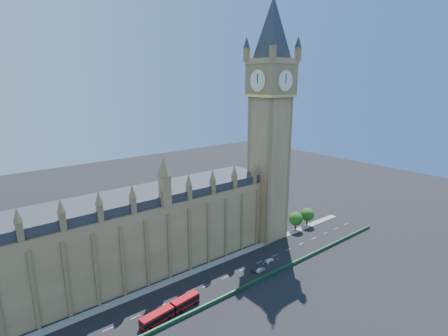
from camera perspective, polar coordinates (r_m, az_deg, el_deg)
ground at (r=120.16m, az=-1.40°, el=-18.05°), size 400.00×400.00×0.00m
palace_westminster at (r=120.19m, az=-17.81°, el=-11.25°), size 120.00×20.00×28.00m
elizabeth_tower at (r=138.19m, az=7.58°, el=10.03°), size 20.59×20.59×105.00m
bridge_parapet at (r=113.96m, az=1.54°, el=-19.66°), size 160.00×0.60×1.20m
kerb_north at (r=126.72m, az=-4.13°, el=-16.22°), size 160.00×3.00×0.16m
tree_east_near at (r=157.12m, az=11.67°, el=-8.05°), size 6.00×6.00×8.50m
tree_east_far at (r=163.03m, az=13.48°, el=-7.33°), size 6.00×6.00×8.50m
red_bus at (r=106.17m, az=-8.69°, el=-21.93°), size 19.22×4.92×3.24m
car_grey at (r=126.24m, az=5.38°, el=-16.06°), size 4.07×1.85×1.35m
car_silver at (r=125.77m, az=5.99°, el=-16.22°), size 4.05×1.87×1.29m
car_white at (r=132.13m, az=7.44°, el=-14.70°), size 4.18×1.87×1.19m
cone_a at (r=130.45m, az=6.42°, el=-15.22°), size 0.41×0.41×0.62m
cone_b at (r=133.75m, az=8.71°, el=-14.50°), size 0.53×0.53×0.69m
cone_c at (r=130.31m, az=7.13°, el=-15.27°), size 0.45×0.45×0.65m
cone_d at (r=127.03m, az=4.93°, el=-16.00°), size 0.57×0.57×0.76m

